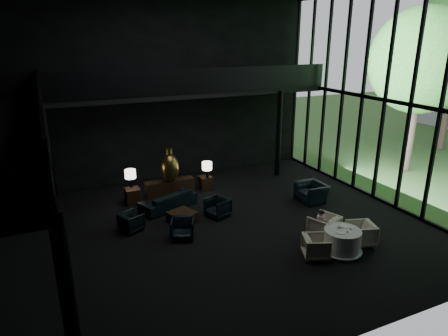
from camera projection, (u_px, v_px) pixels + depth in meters
name	position (u px, v px, depth m)	size (l,w,h in m)	color
floor	(219.00, 229.00, 13.74)	(14.00, 12.00, 0.02)	black
wall_back	(164.00, 91.00, 17.66)	(14.00, 0.04, 8.00)	black
wall_front	(350.00, 170.00, 7.29)	(14.00, 0.04, 8.00)	black
curtain_wall	(385.00, 100.00, 15.20)	(0.20, 12.00, 8.00)	black
mezzanine_left	(2.00, 132.00, 10.12)	(2.00, 12.00, 0.25)	black
mezzanine_back	(193.00, 92.00, 17.19)	(12.00, 2.00, 0.25)	black
railing_left	(41.00, 106.00, 10.32)	(0.06, 12.00, 1.00)	black
railing_back	(201.00, 81.00, 16.13)	(12.00, 0.06, 1.00)	black
column_sw	(72.00, 328.00, 6.22)	(0.24, 0.24, 4.00)	black
column_nw	(48.00, 149.00, 16.07)	(0.24, 0.24, 4.00)	black
column_ne	(279.00, 134.00, 18.44)	(0.24, 0.24, 4.00)	black
tree_near	(422.00, 61.00, 18.13)	(4.80, 4.80, 7.65)	#382D23
console	(170.00, 187.00, 16.62)	(2.02, 0.46, 0.64)	black
bronze_urn	(170.00, 167.00, 16.22)	(0.75, 0.75, 1.40)	olive
side_table_left	(133.00, 196.00, 15.77)	(0.56, 0.56, 0.62)	black
table_lamp_left	(130.00, 175.00, 15.68)	(0.43, 0.43, 0.72)	black
side_table_right	(206.00, 183.00, 17.25)	(0.52, 0.52, 0.57)	black
table_lamp_right	(207.00, 167.00, 16.83)	(0.42, 0.42, 0.71)	black
sofa	(168.00, 197.00, 15.25)	(2.42, 0.71, 0.95)	black
lounge_armchair_west	(131.00, 222.00, 13.54)	(0.62, 0.58, 0.64)	black
lounge_armchair_east	(218.00, 207.00, 14.60)	(0.75, 0.70, 0.77)	black
lounge_armchair_south	(183.00, 228.00, 13.01)	(0.72, 0.67, 0.74)	black
window_armchair	(312.00, 189.00, 15.92)	(1.19, 0.77, 1.04)	black
coffee_table	(182.00, 217.00, 14.22)	(0.84, 0.84, 0.37)	black
dining_table	(342.00, 243.00, 12.17)	(1.27, 1.27, 0.75)	white
dining_chair_north	(324.00, 224.00, 13.01)	(0.94, 0.88, 0.97)	beige
dining_chair_east	(361.00, 232.00, 12.61)	(0.82, 0.76, 0.84)	beige
dining_chair_west	(316.00, 246.00, 11.89)	(0.71, 0.67, 0.73)	beige
child	(321.00, 219.00, 12.84)	(0.27, 0.27, 0.57)	#EEB7D7
plate_a	(341.00, 232.00, 11.88)	(0.25, 0.25, 0.02)	white
plate_b	(346.00, 226.00, 12.26)	(0.24, 0.24, 0.02)	white
saucer	(351.00, 229.00, 12.13)	(0.15, 0.15, 0.01)	white
coffee_cup	(351.00, 228.00, 12.07)	(0.08, 0.08, 0.06)	white
cereal_bowl	(340.00, 227.00, 12.17)	(0.15, 0.15, 0.07)	white
cream_pot	(348.00, 232.00, 11.88)	(0.06, 0.06, 0.07)	#99999E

